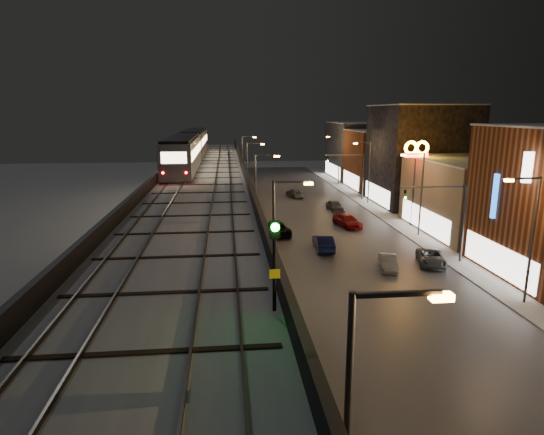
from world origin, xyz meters
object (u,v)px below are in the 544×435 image
car_mid_dark (295,193)px  car_onc_dark (431,258)px  subway_train (190,147)px  car_mid_silver (276,229)px  car_onc_silver (388,263)px  rail_signal (275,248)px  car_near_white (323,243)px  car_onc_red (335,206)px  car_onc_white (347,221)px  sign_citgo (537,187)px

car_mid_dark → car_onc_dark: size_ratio=0.97×
subway_train → car_onc_dark: subway_train is taller
car_mid_silver → car_onc_silver: (8.28, -12.12, -0.11)m
subway_train → car_mid_dark: size_ratio=8.71×
rail_signal → car_onc_dark: bearing=54.1°
car_mid_silver → car_mid_dark: 22.85m
car_near_white → car_onc_red: car_near_white is taller
car_onc_white → car_mid_silver: bearing=-176.1°
car_mid_silver → car_mid_dark: (5.39, 22.21, -0.08)m
sign_citgo → car_onc_white: bearing=112.0°
rail_signal → car_onc_silver: size_ratio=0.83×
subway_train → car_onc_silver: 34.08m
car_mid_silver → car_onc_dark: car_mid_silver is taller
car_onc_white → sign_citgo: 23.01m
rail_signal → car_onc_white: bearing=71.2°
car_onc_silver → car_onc_red: (1.03, 23.78, 0.07)m
rail_signal → car_mid_silver: size_ratio=0.59×
car_onc_white → car_onc_red: bearing=72.6°
car_mid_dark → car_onc_white: car_onc_white is taller
subway_train → rail_signal: bearing=-82.6°
car_onc_white → car_onc_red: car_onc_white is taller
car_mid_silver → sign_citgo: size_ratio=0.51×
subway_train → car_onc_silver: size_ratio=10.48×
car_onc_white → sign_citgo: sign_citgo is taller
car_near_white → rail_signal: bearing=77.0°
car_near_white → car_onc_dark: car_near_white is taller
car_onc_white → sign_citgo: size_ratio=0.47×
car_mid_dark → car_onc_silver: car_mid_dark is taller
subway_train → car_onc_white: subway_train is taller
car_onc_silver → car_onc_dark: bearing=23.8°
rail_signal → car_onc_silver: bearing=60.9°
car_mid_silver → car_onc_silver: size_ratio=1.40×
rail_signal → car_mid_dark: size_ratio=0.69×
subway_train → sign_citgo: 42.65m
rail_signal → car_near_white: size_ratio=0.68×
car_near_white → car_mid_dark: 28.32m
car_onc_white → rail_signal: bearing=-122.1°
car_mid_silver → car_onc_white: (8.66, 2.68, -0.02)m
rail_signal → car_near_white: rail_signal is taller
subway_train → car_near_white: size_ratio=8.57×
car_near_white → sign_citgo: 18.72m
rail_signal → car_near_white: bearing=74.4°
car_near_white → car_onc_silver: size_ratio=1.22×
subway_train → car_onc_red: (19.45, -3.78, -7.84)m
car_onc_silver → sign_citgo: sign_citgo is taller
car_near_white → car_onc_dark: 9.99m
rail_signal → car_mid_dark: (9.13, 55.89, -8.19)m
car_onc_white → sign_citgo: (8.20, -20.25, 7.21)m
car_mid_dark → car_onc_white: size_ratio=0.92×
car_onc_dark → car_onc_white: bearing=120.9°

